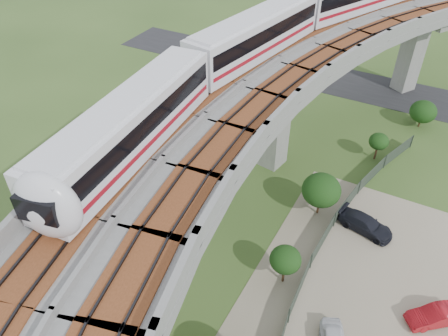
% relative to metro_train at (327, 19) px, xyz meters
% --- Properties ---
extents(ground, '(160.00, 160.00, 0.00)m').
position_rel_metro_train_xyz_m(ground, '(-2.66, -16.46, -12.31)').
color(ground, '#365221').
rests_on(ground, ground).
extents(dirt_lot, '(18.00, 26.00, 0.04)m').
position_rel_metro_train_xyz_m(dirt_lot, '(11.34, -18.46, -12.29)').
color(dirt_lot, gray).
rests_on(dirt_lot, ground).
extents(asphalt_road, '(60.00, 8.00, 0.03)m').
position_rel_metro_train_xyz_m(asphalt_road, '(-2.66, 13.54, -12.29)').
color(asphalt_road, '#232326').
rests_on(asphalt_road, ground).
extents(viaduct, '(19.58, 73.98, 11.40)m').
position_rel_metro_train_xyz_m(viaduct, '(1.18, -16.46, -3.26)').
color(viaduct, '#99968E').
rests_on(viaduct, ground).
extents(metro_train, '(20.88, 58.88, 3.64)m').
position_rel_metro_train_xyz_m(metro_train, '(0.00, 0.00, 0.00)').
color(metro_train, white).
rests_on(metro_train, ground).
extents(fence, '(3.87, 38.73, 1.50)m').
position_rel_metro_train_xyz_m(fence, '(7.09, -16.46, -11.56)').
color(fence, '#2D382D').
rests_on(fence, ground).
extents(tree_0, '(2.76, 2.76, 3.02)m').
position_rel_metro_train_xyz_m(tree_0, '(9.68, 7.32, -10.47)').
color(tree_0, '#382314').
rests_on(tree_0, ground).
extents(tree_1, '(1.87, 1.87, 2.86)m').
position_rel_metro_train_xyz_m(tree_1, '(6.84, -0.76, -10.25)').
color(tree_1, '#382314').
rests_on(tree_1, ground).
extents(tree_2, '(3.17, 3.17, 3.90)m').
position_rel_metro_train_xyz_m(tree_2, '(4.39, -10.64, -9.76)').
color(tree_2, '#382314').
rests_on(tree_2, ground).
extents(tree_3, '(2.21, 2.21, 3.30)m').
position_rel_metro_train_xyz_m(tree_3, '(4.48, -18.48, -9.96)').
color(tree_3, '#382314').
rests_on(tree_3, ground).
extents(car_red, '(3.77, 3.42, 1.25)m').
position_rel_metro_train_xyz_m(car_red, '(14.44, -16.79, -11.64)').
color(car_red, maroon).
rests_on(car_red, dirt_lot).
extents(car_dark, '(4.69, 2.74, 1.28)m').
position_rel_metro_train_xyz_m(car_dark, '(8.36, -10.74, -11.63)').
color(car_dark, black).
rests_on(car_dark, dirt_lot).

